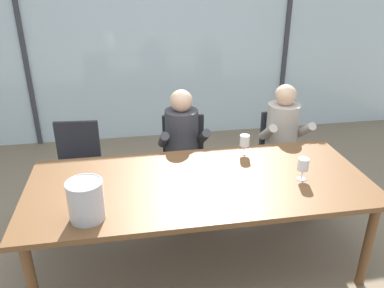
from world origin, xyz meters
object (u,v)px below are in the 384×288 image
at_px(ice_bucket_primary, 86,200).
at_px(wine_glass_by_left_taster, 303,165).
at_px(dining_table, 200,188).
at_px(chair_center, 282,148).
at_px(wine_glass_near_bucket, 245,141).
at_px(chair_left_of_center, 184,153).
at_px(person_beige_jumper, 284,137).
at_px(chair_near_curtain, 78,161).
at_px(person_charcoal_jacket, 183,145).

height_order(ice_bucket_primary, wine_glass_by_left_taster, ice_bucket_primary).
relative_size(dining_table, ice_bucket_primary, 9.65).
height_order(chair_center, wine_glass_by_left_taster, wine_glass_by_left_taster).
distance_m(dining_table, wine_glass_by_left_taster, 0.79).
bearing_deg(wine_glass_near_bucket, chair_left_of_center, 126.67).
distance_m(person_beige_jumper, wine_glass_near_bucket, 0.72).
bearing_deg(ice_bucket_primary, chair_left_of_center, 58.15).
xyz_separation_m(chair_near_curtain, person_charcoal_jacket, (1.01, -0.17, 0.17)).
xyz_separation_m(dining_table, chair_near_curtain, (-1.01, 0.99, -0.18)).
relative_size(chair_left_of_center, person_beige_jumper, 0.74).
bearing_deg(chair_center, person_beige_jumper, -115.67).
distance_m(chair_left_of_center, chair_center, 1.03).
height_order(chair_left_of_center, chair_center, same).
xyz_separation_m(dining_table, person_charcoal_jacket, (-0.01, 0.82, -0.01)).
xyz_separation_m(wine_glass_by_left_taster, wine_glass_near_bucket, (-0.30, 0.50, 0.00)).
height_order(person_charcoal_jacket, wine_glass_near_bucket, person_charcoal_jacket).
xyz_separation_m(chair_center, wine_glass_near_bucket, (-0.60, -0.55, 0.36)).
height_order(dining_table, wine_glass_near_bucket, wine_glass_near_bucket).
distance_m(dining_table, wine_glass_near_bucket, 0.64).
xyz_separation_m(person_charcoal_jacket, person_beige_jumper, (1.02, 0.00, 0.00)).
distance_m(person_charcoal_jacket, ice_bucket_primary, 1.42).
xyz_separation_m(chair_left_of_center, ice_bucket_primary, (-0.82, -1.32, 0.38)).
relative_size(person_beige_jumper, ice_bucket_primary, 4.58).
distance_m(chair_left_of_center, wine_glass_by_left_taster, 1.36).
relative_size(chair_near_curtain, ice_bucket_primary, 3.38).
xyz_separation_m(chair_near_curtain, chair_left_of_center, (1.04, -0.01, 0.00)).
height_order(chair_near_curtain, wine_glass_near_bucket, wine_glass_near_bucket).
bearing_deg(person_charcoal_jacket, person_beige_jumper, -0.67).
distance_m(chair_near_curtain, wine_glass_by_left_taster, 2.12).
xyz_separation_m(ice_bucket_primary, wine_glass_near_bucket, (1.26, 0.73, -0.02)).
distance_m(chair_near_curtain, person_charcoal_jacket, 1.04).
height_order(chair_left_of_center, wine_glass_near_bucket, wine_glass_near_bucket).
bearing_deg(person_beige_jumper, wine_glass_by_left_taster, -103.04).
bearing_deg(dining_table, chair_center, 41.73).
relative_size(ice_bucket_primary, wine_glass_by_left_taster, 1.53).
relative_size(chair_near_curtain, chair_center, 1.00).
distance_m(chair_left_of_center, person_beige_jumper, 1.02).
bearing_deg(person_charcoal_jacket, chair_center, 5.81).
distance_m(chair_near_curtain, wine_glass_near_bucket, 1.63).
bearing_deg(wine_glass_near_bucket, chair_center, 42.61).
xyz_separation_m(person_beige_jumper, ice_bucket_primary, (-1.81, -1.16, 0.20)).
bearing_deg(person_charcoal_jacket, wine_glass_near_bucket, -43.02).
xyz_separation_m(dining_table, chair_left_of_center, (0.03, 0.98, -0.18)).
relative_size(dining_table, person_charcoal_jacket, 2.11).
xyz_separation_m(chair_near_curtain, wine_glass_near_bucket, (1.48, -0.59, 0.36)).
bearing_deg(wine_glass_by_left_taster, chair_center, 74.40).
bearing_deg(ice_bucket_primary, person_charcoal_jacket, 55.76).
bearing_deg(chair_left_of_center, wine_glass_by_left_taster, -50.35).
relative_size(chair_near_curtain, wine_glass_near_bucket, 5.16).
relative_size(chair_center, ice_bucket_primary, 3.38).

